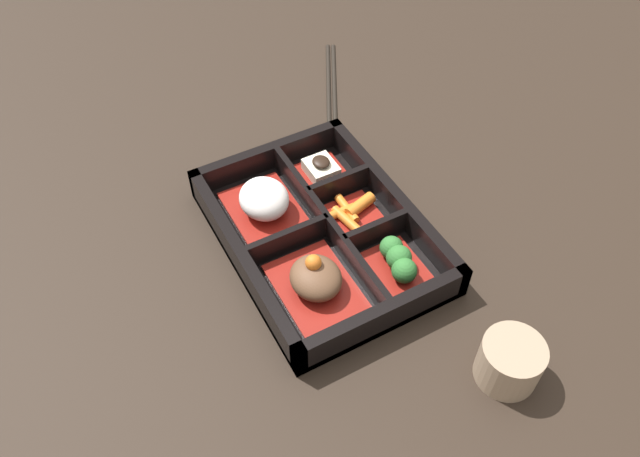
# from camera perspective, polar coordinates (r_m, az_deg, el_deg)

# --- Properties ---
(ground_plane) EXTENTS (3.00, 3.00, 0.00)m
(ground_plane) POSITION_cam_1_polar(r_m,az_deg,el_deg) (0.77, -0.00, -1.22)
(ground_plane) COLOR black
(bento_base) EXTENTS (0.30, 0.22, 0.01)m
(bento_base) POSITION_cam_1_polar(r_m,az_deg,el_deg) (0.77, -0.00, -0.98)
(bento_base) COLOR black
(bento_base) RESTS_ON ground_plane
(bento_rim) EXTENTS (0.30, 0.22, 0.04)m
(bento_rim) POSITION_cam_1_polar(r_m,az_deg,el_deg) (0.76, 0.19, -0.03)
(bento_rim) COLOR black
(bento_rim) RESTS_ON ground_plane
(bowl_stew) EXTENTS (0.11, 0.08, 0.05)m
(bowl_stew) POSITION_cam_1_polar(r_m,az_deg,el_deg) (0.70, -0.39, -4.74)
(bowl_stew) COLOR maroon
(bowl_stew) RESTS_ON bento_base
(bowl_rice) EXTENTS (0.11, 0.08, 0.05)m
(bowl_rice) POSITION_cam_1_polar(r_m,az_deg,el_deg) (0.78, -5.12, 2.46)
(bowl_rice) COLOR maroon
(bowl_rice) RESTS_ON bento_base
(bowl_greens) EXTENTS (0.08, 0.06, 0.04)m
(bowl_greens) POSITION_cam_1_polar(r_m,az_deg,el_deg) (0.73, 7.10, -3.00)
(bowl_greens) COLOR maroon
(bowl_greens) RESTS_ON bento_base
(bowl_carrots) EXTENTS (0.07, 0.07, 0.02)m
(bowl_carrots) POSITION_cam_1_polar(r_m,az_deg,el_deg) (0.78, 3.01, 1.34)
(bowl_carrots) COLOR maroon
(bowl_carrots) RESTS_ON bento_base
(bowl_tofu) EXTENTS (0.06, 0.06, 0.03)m
(bowl_tofu) POSITION_cam_1_polar(r_m,az_deg,el_deg) (0.83, 0.09, 5.32)
(bowl_tofu) COLOR maroon
(bowl_tofu) RESTS_ON bento_base
(tea_cup) EXTENTS (0.07, 0.07, 0.05)m
(tea_cup) POSITION_cam_1_polar(r_m,az_deg,el_deg) (0.67, 16.98, -11.50)
(tea_cup) COLOR gray
(tea_cup) RESTS_ON ground_plane
(chopsticks) EXTENTS (0.19, 0.11, 0.01)m
(chopsticks) POSITION_cam_1_polar(r_m,az_deg,el_deg) (1.01, 1.05, 13.36)
(chopsticks) COLOR black
(chopsticks) RESTS_ON ground_plane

